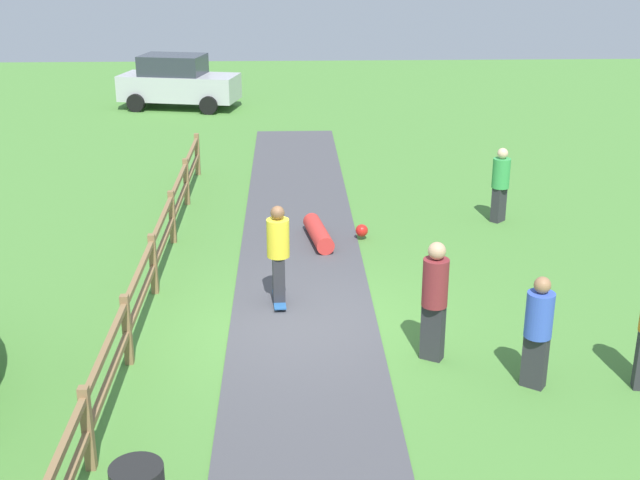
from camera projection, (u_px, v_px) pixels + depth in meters
ground_plane at (304, 322)px, 13.54m from camera, size 60.00×60.00×0.00m
asphalt_path at (304, 322)px, 13.54m from camera, size 2.40×28.00×0.02m
wooden_fence at (141, 287)px, 13.21m from camera, size 0.12×18.12×1.10m
skater_riding at (278, 250)px, 13.84m from camera, size 0.40×0.81×1.75m
skater_fallen at (322, 233)px, 17.00m from camera, size 1.33×1.63×0.36m
bystander_blue at (538, 327)px, 11.32m from camera, size 0.53×0.53×1.66m
bystander_green at (500, 182)px, 18.01m from camera, size 0.54×0.54×1.66m
bystander_maroon at (435, 295)px, 12.03m from camera, size 0.52×0.52×1.85m
parked_car_silver at (178, 82)px, 29.94m from camera, size 4.46×2.66×1.92m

